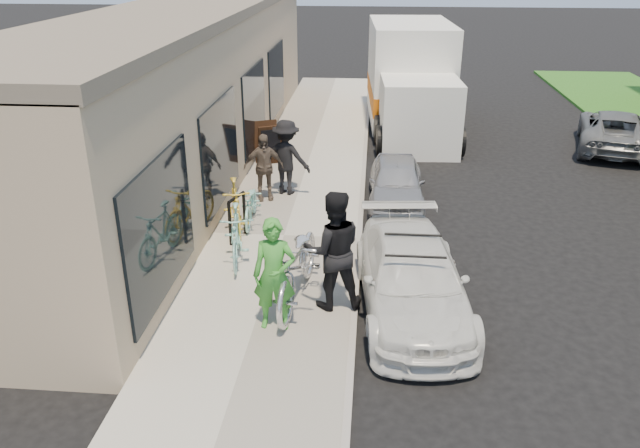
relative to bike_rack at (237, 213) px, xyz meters
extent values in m
plane|color=black|center=(2.90, -2.75, -0.72)|extent=(120.00, 120.00, 0.00)
cube|color=#AFAA9E|center=(0.90, 0.25, -0.64)|extent=(3.00, 34.00, 0.15)
cube|color=gray|center=(2.45, 0.25, -0.65)|extent=(0.12, 34.00, 0.13)
cube|color=tan|center=(-2.35, 5.25, 1.28)|extent=(3.50, 20.00, 4.00)
cube|color=#6F6353|center=(-2.35, 5.25, 3.38)|extent=(3.60, 20.00, 0.25)
cube|color=black|center=(-0.58, -2.75, 0.88)|extent=(0.06, 3.00, 2.20)
cube|color=black|center=(-0.58, 1.25, 0.88)|extent=(0.06, 3.00, 2.20)
cube|color=black|center=(-0.58, 5.25, 0.88)|extent=(0.06, 3.00, 2.20)
cube|color=black|center=(-0.58, 9.25, 0.88)|extent=(0.06, 3.00, 2.20)
cylinder|color=black|center=(-0.09, -0.29, -0.11)|extent=(0.06, 0.06, 0.91)
cylinder|color=black|center=(0.09, 0.29, -0.11)|extent=(0.06, 0.06, 0.91)
cylinder|color=black|center=(0.00, 0.00, 0.34)|extent=(0.24, 0.60, 0.06)
cube|color=black|center=(-0.09, 4.72, 0.00)|extent=(0.73, 0.54, 1.12)
cube|color=black|center=(-0.26, 5.09, 0.00)|extent=(0.73, 0.54, 1.12)
cube|color=black|center=(-0.07, 4.68, 0.05)|extent=(0.57, 0.40, 0.80)
imported|color=silver|center=(3.39, -2.20, -0.12)|extent=(2.06, 4.28, 1.20)
cylinder|color=black|center=(3.39, -2.65, 0.50)|extent=(0.95, 0.04, 0.04)
cylinder|color=black|center=(3.39, -1.85, 0.50)|extent=(0.95, 0.04, 0.04)
imported|color=#9E9EA3|center=(3.26, 2.59, -0.18)|extent=(1.29, 3.17, 1.08)
cube|color=white|center=(4.01, 6.92, 0.34)|extent=(2.36, 2.36, 2.13)
cube|color=black|center=(4.01, 6.92, 0.79)|extent=(2.07, 0.18, 1.01)
cube|color=white|center=(3.82, 10.27, 1.02)|extent=(2.83, 4.83, 3.24)
cube|color=#CA5D0B|center=(3.82, 10.27, 0.29)|extent=(2.85, 4.86, 0.62)
cylinder|color=black|center=(2.92, 6.30, -0.27)|extent=(0.33, 0.91, 0.89)
cylinder|color=black|center=(5.15, 6.42, -0.27)|extent=(0.33, 0.91, 0.89)
cylinder|color=black|center=(2.85, 7.53, -0.27)|extent=(0.33, 0.91, 0.89)
cylinder|color=black|center=(5.09, 7.65, -0.27)|extent=(0.33, 0.91, 0.89)
cylinder|color=black|center=(2.62, 11.77, -0.27)|extent=(0.33, 0.91, 0.89)
cylinder|color=black|center=(4.85, 11.89, -0.27)|extent=(0.33, 0.91, 0.89)
imported|color=slate|center=(9.89, 7.58, -0.13)|extent=(3.04, 4.60, 1.17)
imported|color=silver|center=(1.52, -2.28, 0.09)|extent=(1.14, 2.59, 1.32)
imported|color=green|center=(1.25, -3.10, 0.34)|extent=(0.66, 0.44, 1.81)
imported|color=black|center=(2.09, -2.39, 0.44)|extent=(1.12, 0.95, 2.02)
imported|color=#95DED1|center=(0.18, -0.95, -0.05)|extent=(0.76, 1.80, 1.05)
imported|color=#95DED1|center=(0.11, 0.88, -0.15)|extent=(0.66, 1.64, 0.84)
imported|color=yellow|center=(-0.07, 0.22, -0.01)|extent=(1.03, 1.94, 1.12)
imported|color=black|center=(0.64, 2.67, 0.33)|extent=(1.30, 0.95, 1.80)
imported|color=brown|center=(0.16, 2.23, 0.22)|extent=(1.00, 0.64, 1.58)
camera|label=1|loc=(2.65, -11.33, 4.88)|focal=35.00mm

